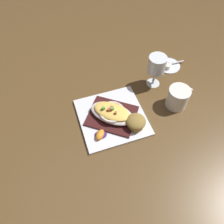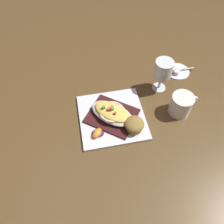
{
  "view_description": "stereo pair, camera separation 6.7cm",
  "coord_description": "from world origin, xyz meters",
  "px_view_note": "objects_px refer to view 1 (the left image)",
  "views": [
    {
      "loc": [
        -0.49,
        0.15,
        0.75
      ],
      "look_at": [
        0.0,
        0.0,
        0.04
      ],
      "focal_mm": 35.77,
      "sensor_mm": 36.0,
      "label": 1
    },
    {
      "loc": [
        -0.5,
        0.08,
        0.75
      ],
      "look_at": [
        0.0,
        0.0,
        0.04
      ],
      "focal_mm": 35.77,
      "sensor_mm": 36.0,
      "label": 2
    }
  ],
  "objects_px": {
    "muffin": "(136,122)",
    "creamer_saucer": "(168,65)",
    "orange_garnish": "(100,135)",
    "coffee_mug": "(178,98)",
    "creamer_cup_2": "(168,67)",
    "creamer_cup_1": "(164,64)",
    "spoon": "(170,64)",
    "gratin_dish": "(112,112)",
    "square_plate": "(112,117)",
    "creamer_cup_0": "(164,61)",
    "stemmed_glass": "(157,66)"
  },
  "relations": [
    {
      "from": "orange_garnish",
      "to": "creamer_cup_2",
      "type": "distance_m",
      "value": 0.49
    },
    {
      "from": "spoon",
      "to": "creamer_saucer",
      "type": "bearing_deg",
      "value": 89.85
    },
    {
      "from": "muffin",
      "to": "creamer_saucer",
      "type": "bearing_deg",
      "value": -44.19
    },
    {
      "from": "muffin",
      "to": "stemmed_glass",
      "type": "distance_m",
      "value": 0.27
    },
    {
      "from": "creamer_cup_2",
      "to": "spoon",
      "type": "bearing_deg",
      "value": -49.19
    },
    {
      "from": "creamer_cup_1",
      "to": "spoon",
      "type": "bearing_deg",
      "value": -90.15
    },
    {
      "from": "orange_garnish",
      "to": "creamer_cup_1",
      "type": "bearing_deg",
      "value": -53.77
    },
    {
      "from": "orange_garnish",
      "to": "stemmed_glass",
      "type": "height_order",
      "value": "stemmed_glass"
    },
    {
      "from": "stemmed_glass",
      "to": "creamer_cup_2",
      "type": "xyz_separation_m",
      "value": [
        0.07,
        -0.1,
        -0.09
      ]
    },
    {
      "from": "orange_garnish",
      "to": "creamer_cup_1",
      "type": "distance_m",
      "value": 0.49
    },
    {
      "from": "creamer_cup_0",
      "to": "creamer_cup_1",
      "type": "height_order",
      "value": "same"
    },
    {
      "from": "creamer_cup_1",
      "to": "stemmed_glass",
      "type": "bearing_deg",
      "value": 132.78
    },
    {
      "from": "square_plate",
      "to": "creamer_cup_1",
      "type": "relative_size",
      "value": 10.87
    },
    {
      "from": "muffin",
      "to": "creamer_cup_2",
      "type": "xyz_separation_m",
      "value": [
        0.27,
        -0.26,
        -0.02
      ]
    },
    {
      "from": "coffee_mug",
      "to": "creamer_cup_2",
      "type": "relative_size",
      "value": 5.0
    },
    {
      "from": "creamer_saucer",
      "to": "coffee_mug",
      "type": "bearing_deg",
      "value": 162.36
    },
    {
      "from": "creamer_saucer",
      "to": "creamer_cup_2",
      "type": "relative_size",
      "value": 4.67
    },
    {
      "from": "creamer_cup_1",
      "to": "creamer_cup_2",
      "type": "xyz_separation_m",
      "value": [
        -0.02,
        -0.01,
        0.0
      ]
    },
    {
      "from": "creamer_cup_1",
      "to": "creamer_cup_2",
      "type": "bearing_deg",
      "value": -154.37
    },
    {
      "from": "spoon",
      "to": "creamer_cup_1",
      "type": "distance_m",
      "value": 0.03
    },
    {
      "from": "orange_garnish",
      "to": "coffee_mug",
      "type": "distance_m",
      "value": 0.35
    },
    {
      "from": "muffin",
      "to": "creamer_saucer",
      "type": "distance_m",
      "value": 0.4
    },
    {
      "from": "gratin_dish",
      "to": "creamer_cup_2",
      "type": "relative_size",
      "value": 8.38
    },
    {
      "from": "spoon",
      "to": "creamer_cup_2",
      "type": "bearing_deg",
      "value": 130.81
    },
    {
      "from": "gratin_dish",
      "to": "creamer_cup_2",
      "type": "height_order",
      "value": "gratin_dish"
    },
    {
      "from": "gratin_dish",
      "to": "creamer_cup_0",
      "type": "bearing_deg",
      "value": -54.98
    },
    {
      "from": "square_plate",
      "to": "creamer_cup_0",
      "type": "relative_size",
      "value": 10.87
    },
    {
      "from": "square_plate",
      "to": "creamer_cup_2",
      "type": "xyz_separation_m",
      "value": [
        0.2,
        -0.34,
        0.01
      ]
    },
    {
      "from": "gratin_dish",
      "to": "spoon",
      "type": "distance_m",
      "value": 0.42
    },
    {
      "from": "stemmed_glass",
      "to": "creamer_cup_0",
      "type": "xyz_separation_m",
      "value": [
        0.1,
        -0.1,
        -0.09
      ]
    },
    {
      "from": "coffee_mug",
      "to": "creamer_cup_2",
      "type": "distance_m",
      "value": 0.21
    },
    {
      "from": "stemmed_glass",
      "to": "creamer_cup_1",
      "type": "bearing_deg",
      "value": -47.22
    },
    {
      "from": "coffee_mug",
      "to": "creamer_saucer",
      "type": "xyz_separation_m",
      "value": [
        0.23,
        -0.07,
        -0.04
      ]
    },
    {
      "from": "creamer_saucer",
      "to": "creamer_cup_0",
      "type": "height_order",
      "value": "creamer_cup_0"
    },
    {
      "from": "square_plate",
      "to": "creamer_saucer",
      "type": "relative_size",
      "value": 2.33
    },
    {
      "from": "gratin_dish",
      "to": "stemmed_glass",
      "type": "xyz_separation_m",
      "value": [
        0.13,
        -0.23,
        0.07
      ]
    },
    {
      "from": "square_plate",
      "to": "creamer_cup_0",
      "type": "bearing_deg",
      "value": -54.98
    },
    {
      "from": "spoon",
      "to": "square_plate",
      "type": "bearing_deg",
      "value": 121.01
    },
    {
      "from": "square_plate",
      "to": "coffee_mug",
      "type": "relative_size",
      "value": 2.17
    },
    {
      "from": "creamer_saucer",
      "to": "creamer_cup_2",
      "type": "height_order",
      "value": "creamer_cup_2"
    },
    {
      "from": "gratin_dish",
      "to": "muffin",
      "type": "distance_m",
      "value": 0.1
    },
    {
      "from": "muffin",
      "to": "orange_garnish",
      "type": "distance_m",
      "value": 0.14
    },
    {
      "from": "creamer_cup_0",
      "to": "creamer_saucer",
      "type": "bearing_deg",
      "value": -141.72
    },
    {
      "from": "creamer_cup_2",
      "to": "orange_garnish",
      "type": "bearing_deg",
      "value": 123.68
    },
    {
      "from": "square_plate",
      "to": "muffin",
      "type": "distance_m",
      "value": 0.11
    },
    {
      "from": "gratin_dish",
      "to": "orange_garnish",
      "type": "distance_m",
      "value": 0.1
    },
    {
      "from": "gratin_dish",
      "to": "creamer_cup_1",
      "type": "xyz_separation_m",
      "value": [
        0.22,
        -0.33,
        -0.02
      ]
    },
    {
      "from": "orange_garnish",
      "to": "coffee_mug",
      "type": "bearing_deg",
      "value": -79.68
    },
    {
      "from": "spoon",
      "to": "creamer_cup_2",
      "type": "xyz_separation_m",
      "value": [
        -0.02,
        0.02,
        0.0
      ]
    },
    {
      "from": "coffee_mug",
      "to": "creamer_cup_2",
      "type": "height_order",
      "value": "coffee_mug"
    }
  ]
}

